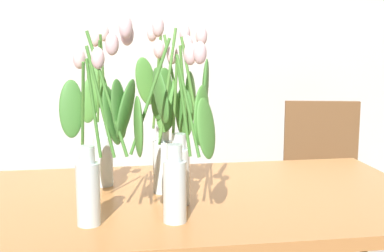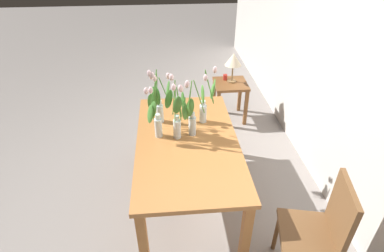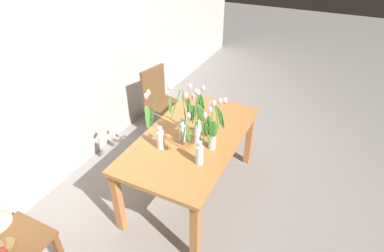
% 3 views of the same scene
% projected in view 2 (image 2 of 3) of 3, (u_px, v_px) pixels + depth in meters
% --- Properties ---
extents(ground_plane, '(18.00, 18.00, 0.00)m').
position_uv_depth(ground_plane, '(188.00, 199.00, 3.15)').
color(ground_plane, gray).
extents(room_wall_rear, '(9.00, 0.10, 2.70)m').
position_uv_depth(room_wall_rear, '(364.00, 70.00, 2.51)').
color(room_wall_rear, beige).
rests_on(room_wall_rear, ground).
extents(dining_table, '(1.60, 0.90, 0.74)m').
position_uv_depth(dining_table, '(187.00, 148.00, 2.79)').
color(dining_table, '#B7753D').
rests_on(dining_table, ground).
extents(tulip_vase_0, '(0.13, 0.16, 0.58)m').
position_uv_depth(tulip_vase_0, '(206.00, 104.00, 2.91)').
color(tulip_vase_0, silver).
rests_on(tulip_vase_0, dining_table).
extents(tulip_vase_1, '(0.21, 0.22, 0.59)m').
position_uv_depth(tulip_vase_1, '(178.00, 115.00, 2.65)').
color(tulip_vase_1, silver).
rests_on(tulip_vase_1, dining_table).
extents(tulip_vase_2, '(0.22, 0.23, 0.58)m').
position_uv_depth(tulip_vase_2, '(192.00, 114.00, 2.70)').
color(tulip_vase_2, silver).
rests_on(tulip_vase_2, dining_table).
extents(tulip_vase_3, '(0.27, 0.13, 0.57)m').
position_uv_depth(tulip_vase_3, '(155.00, 117.00, 2.68)').
color(tulip_vase_3, silver).
rests_on(tulip_vase_3, dining_table).
extents(tulip_vase_4, '(0.24, 0.20, 0.59)m').
position_uv_depth(tulip_vase_4, '(159.00, 102.00, 2.85)').
color(tulip_vase_4, silver).
rests_on(tulip_vase_4, dining_table).
extents(dining_chair, '(0.48, 0.48, 0.93)m').
position_uv_depth(dining_chair, '(320.00, 228.00, 2.22)').
color(dining_chair, brown).
rests_on(dining_chair, ground).
extents(side_table, '(0.44, 0.44, 0.55)m').
position_uv_depth(side_table, '(230.00, 91.00, 4.23)').
color(side_table, brown).
rests_on(side_table, ground).
extents(table_lamp, '(0.22, 0.22, 0.40)m').
position_uv_depth(table_lamp, '(233.00, 60.00, 4.03)').
color(table_lamp, olive).
rests_on(table_lamp, side_table).
extents(pillar_candle, '(0.06, 0.06, 0.07)m').
position_uv_depth(pillar_candle, '(225.00, 77.00, 4.23)').
color(pillar_candle, '#B72D23').
rests_on(pillar_candle, side_table).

